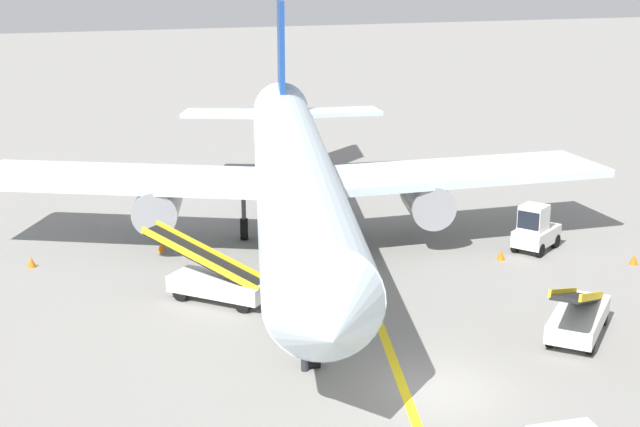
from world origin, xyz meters
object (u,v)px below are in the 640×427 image
Objects in this scene: belt_loader_aft_hold at (578,315)px; ground_crew_marshaller at (305,343)px; safety_cone_wingtip_right at (31,262)px; baggage_tug_near_wing at (535,230)px; safety_cone_wingtip_left at (634,259)px; airliner at (294,172)px; safety_cone_nose_right at (501,255)px; belt_loader_forward_hold at (217,280)px; safety_cone_nose_left at (441,209)px; safety_cone_tail_area at (161,247)px.

belt_loader_aft_hold reaches higher than ground_crew_marshaller.
safety_cone_wingtip_right is (-16.54, 13.98, -0.56)m from belt_loader_aft_hold.
baggage_tug_near_wing is 4.20m from safety_cone_wingtip_left.
airliner is 78.72× the size of safety_cone_wingtip_right.
safety_cone_nose_right is (7.57, -4.73, -3.20)m from airliner.
belt_loader_forward_hold reaches higher than baggage_tug_near_wing.
belt_loader_aft_hold is at bearing -66.02° from airliner.
safety_cone_nose_left is at bearing 3.28° from safety_cone_wingtip_right.
safety_cone_nose_right and safety_cone_wingtip_left have the same top height.
airliner is at bearing 156.41° from baggage_tug_near_wing.
safety_cone_tail_area is at bearing 97.03° from belt_loader_forward_hold.
airliner reaches higher than ground_crew_marshaller.
safety_cone_wingtip_right is at bearing 159.57° from safety_cone_wingtip_left.
belt_loader_aft_hold is at bearing -101.66° from safety_cone_nose_left.
safety_cone_wingtip_left is 19.99m from safety_cone_tail_area.
airliner is 20.38× the size of ground_crew_marshaller.
baggage_tug_near_wing is 6.19× the size of safety_cone_wingtip_left.
airliner reaches higher than safety_cone_nose_right.
airliner is at bearing -15.62° from safety_cone_tail_area.
safety_cone_wingtip_left is (17.15, -2.31, -0.56)m from belt_loader_forward_hold.
belt_loader_aft_hold reaches higher than safety_cone_tail_area.
safety_cone_wingtip_right is (-23.34, 8.70, 0.00)m from safety_cone_wingtip_left.
baggage_tug_near_wing is at bearing -23.59° from airliner.
belt_loader_forward_hold is 10.24× the size of safety_cone_wingtip_left.
ground_crew_marshaller is 16.79m from safety_cone_wingtip_left.
safety_cone_wingtip_right is (-6.20, 6.38, -0.56)m from belt_loader_forward_hold.
ground_crew_marshaller is 13.33m from safety_cone_nose_right.
airliner is 7.69× the size of belt_loader_forward_hold.
safety_cone_nose_right is 1.00× the size of safety_cone_wingtip_right.
baggage_tug_near_wing is at bearing 2.98° from belt_loader_forward_hold.
safety_cone_nose_left is 19.69m from safety_cone_wingtip_right.
airliner is at bearing -163.49° from safety_cone_nose_left.
airliner is 12.71× the size of baggage_tug_near_wing.
safety_cone_nose_right is at bearing 75.69° from belt_loader_aft_hold.
ground_crew_marshaller is at bearing -164.77° from safety_cone_wingtip_left.
ground_crew_marshaller is at bearing -131.30° from safety_cone_nose_left.
safety_cone_wingtip_right and safety_cone_tail_area have the same top height.
baggage_tug_near_wing is 9.26m from belt_loader_aft_hold.
safety_cone_wingtip_right is at bearing -176.72° from safety_cone_nose_left.
baggage_tug_near_wing reaches higher than safety_cone_tail_area.
ground_crew_marshaller is at bearing 174.63° from belt_loader_aft_hold.
safety_cone_wingtip_right is 1.00× the size of safety_cone_tail_area.
belt_loader_forward_hold is at bearing -82.97° from safety_cone_tail_area.
safety_cone_nose_left and safety_cone_tail_area have the same top height.
belt_loader_forward_hold is 10.24× the size of safety_cone_wingtip_right.
belt_loader_aft_hold is (-4.01, -8.35, -0.15)m from baggage_tug_near_wing.
safety_cone_nose_left is (8.69, 2.58, -3.20)m from airliner.
safety_cone_wingtip_left is at bearing -7.69° from belt_loader_forward_hold.
belt_loader_forward_hold is 12.84m from belt_loader_aft_hold.
baggage_tug_near_wing is 6.19× the size of safety_cone_nose_right.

